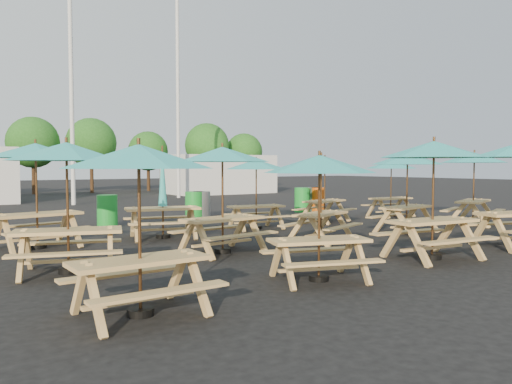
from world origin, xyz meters
TOP-DOWN VIEW (x-y plane):
  - ground at (0.00, 0.00)m, footprint 120.00×120.00m
  - picnic_unit_0 at (-6.04, -4.70)m, footprint 1.92×1.92m
  - picnic_unit_1 at (-6.14, -1.64)m, footprint 2.55×2.55m
  - picnic_unit_2 at (-6.04, 1.48)m, footprint 2.43×2.43m
  - picnic_unit_3 at (-2.93, -4.54)m, footprint 2.30×2.30m
  - picnic_unit_4 at (-2.89, -1.42)m, footprint 2.22×2.22m
  - picnic_unit_5 at (-3.03, 1.35)m, footprint 2.23×2.06m
  - picnic_unit_6 at (0.22, -4.41)m, footprint 2.35×2.35m
  - picnic_unit_7 at (-0.08, -1.43)m, footprint 2.40×2.40m
  - picnic_unit_8 at (0.04, 1.55)m, footprint 2.09×2.09m
  - picnic_unit_10 at (2.99, -1.57)m, footprint 2.24×2.24m
  - picnic_unit_11 at (2.95, 1.74)m, footprint 2.36×2.36m
  - picnic_unit_13 at (6.36, -1.48)m, footprint 2.60×2.60m
  - picnic_unit_14 at (6.18, 1.69)m, footprint 1.97×1.97m
  - waste_bin_0 at (-3.45, 4.51)m, footprint 0.61×0.61m
  - waste_bin_1 at (-0.07, 4.74)m, footprint 0.61×0.61m
  - waste_bin_2 at (-0.37, 4.71)m, footprint 0.61×0.61m
  - waste_bin_3 at (4.68, 4.98)m, footprint 0.61×0.61m
  - waste_bin_4 at (5.41, 4.87)m, footprint 0.61×0.61m
  - waste_bin_5 at (5.38, 4.97)m, footprint 0.61×0.61m
  - mast_0 at (-2.00, 14.00)m, footprint 0.20×0.20m
  - mast_1 at (4.50, 16.00)m, footprint 0.20×0.20m
  - event_tent_1 at (9.00, 19.00)m, footprint 7.00×4.00m
  - tree_3 at (-1.75, 24.72)m, footprint 3.36×3.36m
  - tree_4 at (1.90, 24.26)m, footprint 3.41×3.41m
  - tree_5 at (6.22, 24.67)m, footprint 2.94×2.94m
  - tree_6 at (10.23, 22.90)m, footprint 3.38×3.38m
  - tree_7 at (13.63, 22.92)m, footprint 2.95×2.95m

SIDE VIEW (x-z plane):
  - ground at x=0.00m, z-range 0.00..0.00m
  - waste_bin_0 at x=-3.45m, z-range 0.00..0.98m
  - waste_bin_1 at x=-0.07m, z-range 0.00..0.98m
  - waste_bin_2 at x=-0.37m, z-range 0.00..0.98m
  - waste_bin_3 at x=4.68m, z-range 0.00..0.98m
  - waste_bin_4 at x=5.41m, z-range 0.00..0.98m
  - waste_bin_5 at x=5.38m, z-range 0.00..0.98m
  - picnic_unit_5 at x=-3.03m, z-range -0.21..2.18m
  - event_tent_1 at x=9.00m, z-range 0.00..2.60m
  - picnic_unit_3 at x=-2.93m, z-range 0.75..2.81m
  - picnic_unit_8 at x=0.04m, z-range 0.75..2.83m
  - picnic_unit_14 at x=6.18m, z-range 0.75..2.84m
  - picnic_unit_7 at x=-0.08m, z-range 0.78..2.93m
  - picnic_unit_0 at x=-6.04m, z-range 0.78..2.94m
  - picnic_unit_11 at x=2.95m, z-range 0.79..2.96m
  - picnic_unit_10 at x=2.99m, z-range 0.81..3.05m
  - picnic_unit_4 at x=-2.89m, z-range 0.83..3.13m
  - picnic_unit_1 at x=-6.14m, z-range 0.83..3.13m
  - picnic_unit_13 at x=6.36m, z-range 0.84..3.15m
  - picnic_unit_6 at x=0.22m, z-range 0.86..3.25m
  - picnic_unit_2 at x=-6.04m, z-range 0.87..3.27m
  - tree_5 at x=6.22m, z-range 0.75..5.20m
  - tree_7 at x=13.63m, z-range 0.75..5.23m
  - tree_3 at x=-1.75m, z-range 0.86..5.95m
  - tree_6 at x=10.23m, z-range 0.86..5.99m
  - tree_4 at x=1.90m, z-range 0.87..6.04m
  - mast_0 at x=-2.00m, z-range 0.00..12.00m
  - mast_1 at x=4.50m, z-range 0.00..12.00m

